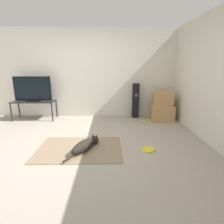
% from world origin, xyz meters
% --- Properties ---
extents(ground_plane, '(12.00, 12.00, 0.00)m').
position_xyz_m(ground_plane, '(0.00, 0.00, 0.00)').
color(ground_plane, '#9E9384').
extents(wall_back, '(8.00, 0.06, 2.55)m').
position_xyz_m(wall_back, '(0.00, 2.10, 1.27)').
color(wall_back, beige).
rests_on(wall_back, ground_plane).
extents(wall_right, '(0.06, 8.00, 2.55)m').
position_xyz_m(wall_right, '(2.60, 0.00, 1.27)').
color(wall_right, beige).
rests_on(wall_right, ground_plane).
extents(area_rug, '(1.55, 1.08, 0.01)m').
position_xyz_m(area_rug, '(0.06, -0.19, 0.01)').
color(area_rug, '#847056').
rests_on(area_rug, ground_plane).
extents(dog, '(0.52, 0.83, 0.21)m').
position_xyz_m(dog, '(0.18, -0.25, 0.11)').
color(dog, black).
rests_on(dog, area_rug).
extents(frisbee, '(0.23, 0.23, 0.03)m').
position_xyz_m(frisbee, '(1.33, -0.26, 0.01)').
color(frisbee, yellow).
rests_on(frisbee, ground_plane).
extents(cardboard_box_lower, '(0.59, 0.51, 0.43)m').
position_xyz_m(cardboard_box_lower, '(2.13, 1.62, 0.21)').
color(cardboard_box_lower, tan).
rests_on(cardboard_box_lower, ground_plane).
extents(cardboard_box_upper, '(0.49, 0.42, 0.39)m').
position_xyz_m(cardboard_box_upper, '(2.12, 1.61, 0.62)').
color(cardboard_box_upper, tan).
rests_on(cardboard_box_upper, cardboard_box_lower).
extents(floor_speaker, '(0.18, 0.19, 1.01)m').
position_xyz_m(floor_speaker, '(1.41, 1.92, 0.51)').
color(floor_speaker, black).
rests_on(floor_speaker, ground_plane).
extents(tv_stand, '(1.18, 0.49, 0.54)m').
position_xyz_m(tv_stand, '(-1.53, 1.75, 0.48)').
color(tv_stand, black).
rests_on(tv_stand, ground_plane).
extents(tv, '(1.03, 0.20, 0.69)m').
position_xyz_m(tv, '(-1.53, 1.75, 0.88)').
color(tv, black).
rests_on(tv, tv_stand).
extents(tennis_ball_by_boxes, '(0.07, 0.07, 0.07)m').
position_xyz_m(tennis_ball_by_boxes, '(1.69, 1.46, 0.03)').
color(tennis_ball_by_boxes, '#C6E033').
rests_on(tennis_ball_by_boxes, ground_plane).
extents(tennis_ball_near_speaker, '(0.07, 0.07, 0.07)m').
position_xyz_m(tennis_ball_near_speaker, '(1.55, 1.28, 0.03)').
color(tennis_ball_near_speaker, '#C6E033').
rests_on(tennis_ball_near_speaker, ground_plane).
extents(tennis_ball_loose_on_carpet, '(0.07, 0.07, 0.07)m').
position_xyz_m(tennis_ball_loose_on_carpet, '(1.70, 1.24, 0.03)').
color(tennis_ball_loose_on_carpet, '#C6E033').
rests_on(tennis_ball_loose_on_carpet, ground_plane).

